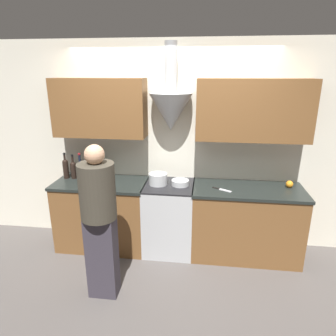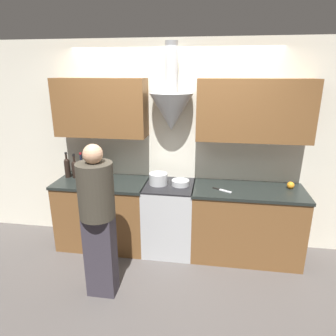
% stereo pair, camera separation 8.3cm
% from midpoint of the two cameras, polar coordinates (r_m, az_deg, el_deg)
% --- Properties ---
extents(ground_plane, '(12.00, 12.00, 0.00)m').
position_cam_midpoint_polar(ground_plane, '(3.81, -1.15, -17.82)').
color(ground_plane, '#4C4744').
extents(wall_back, '(8.40, 0.52, 2.60)m').
position_cam_midpoint_polar(wall_back, '(3.77, 0.51, 6.41)').
color(wall_back, silver).
rests_on(wall_back, ground_plane).
extents(counter_left, '(1.16, 0.62, 0.90)m').
position_cam_midpoint_polar(counter_left, '(4.06, -12.85, -8.47)').
color(counter_left, brown).
rests_on(counter_left, ground_plane).
extents(counter_right, '(1.32, 0.62, 0.90)m').
position_cam_midpoint_polar(counter_right, '(3.87, 13.94, -9.97)').
color(counter_right, brown).
rests_on(counter_right, ground_plane).
extents(stove_range, '(0.61, 0.60, 0.90)m').
position_cam_midpoint_polar(stove_range, '(3.86, -0.43, -9.37)').
color(stove_range, '#B7BABC').
rests_on(stove_range, ground_plane).
extents(wine_bottle_0, '(0.07, 0.07, 0.34)m').
position_cam_midpoint_polar(wine_bottle_0, '(4.10, -19.46, 0.08)').
color(wine_bottle_0, black).
rests_on(wine_bottle_0, counter_left).
extents(wine_bottle_1, '(0.07, 0.07, 0.32)m').
position_cam_midpoint_polar(wine_bottle_1, '(4.07, -18.14, -0.16)').
color(wine_bottle_1, black).
rests_on(wine_bottle_1, counter_left).
extents(wine_bottle_2, '(0.07, 0.07, 0.35)m').
position_cam_midpoint_polar(wine_bottle_2, '(4.00, -16.89, -0.20)').
color(wine_bottle_2, black).
rests_on(wine_bottle_2, counter_left).
extents(wine_bottle_3, '(0.08, 0.08, 0.31)m').
position_cam_midpoint_polar(wine_bottle_3, '(3.98, -15.46, -0.27)').
color(wine_bottle_3, black).
rests_on(wine_bottle_3, counter_left).
extents(wine_bottle_4, '(0.07, 0.07, 0.34)m').
position_cam_midpoint_polar(wine_bottle_4, '(3.95, -14.24, -0.19)').
color(wine_bottle_4, black).
rests_on(wine_bottle_4, counter_left).
extents(wine_bottle_5, '(0.07, 0.07, 0.36)m').
position_cam_midpoint_polar(wine_bottle_5, '(3.89, -13.17, -0.27)').
color(wine_bottle_5, black).
rests_on(wine_bottle_5, counter_left).
extents(stock_pot, '(0.23, 0.23, 0.14)m').
position_cam_midpoint_polar(stock_pot, '(3.68, -2.55, -2.09)').
color(stock_pot, '#B7BABC').
rests_on(stock_pot, stove_range).
extents(mixing_bowl, '(0.21, 0.21, 0.07)m').
position_cam_midpoint_polar(mixing_bowl, '(3.66, 1.70, -2.79)').
color(mixing_bowl, '#B7BABC').
rests_on(mixing_bowl, stove_range).
extents(orange_fruit, '(0.08, 0.08, 0.08)m').
position_cam_midpoint_polar(orange_fruit, '(3.85, 21.57, -2.87)').
color(orange_fruit, orange).
rests_on(orange_fruit, counter_right).
extents(chefs_knife, '(0.23, 0.14, 0.01)m').
position_cam_midpoint_polar(chefs_knife, '(3.57, 9.60, -4.08)').
color(chefs_knife, silver).
rests_on(chefs_knife, counter_right).
extents(person_foreground_left, '(0.34, 0.34, 1.60)m').
position_cam_midpoint_polar(person_foreground_left, '(3.01, -13.73, -9.12)').
color(person_foreground_left, '#38333D').
rests_on(person_foreground_left, ground_plane).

